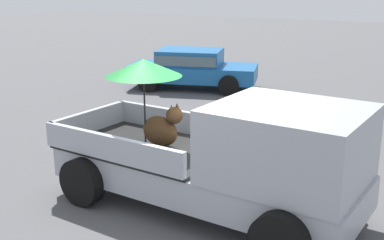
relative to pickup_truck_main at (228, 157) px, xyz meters
name	(u,v)px	position (x,y,z in m)	size (l,w,h in m)	color
ground_plane	(204,208)	(-0.43, 0.04, -0.98)	(80.00, 80.00, 0.00)	#4C4C4F
pickup_truck_main	(228,157)	(0.00, 0.00, 0.00)	(5.19, 2.59, 2.35)	black
parked_sedan_near	(192,67)	(-5.07, 8.10, -0.23)	(4.63, 2.94, 1.33)	black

